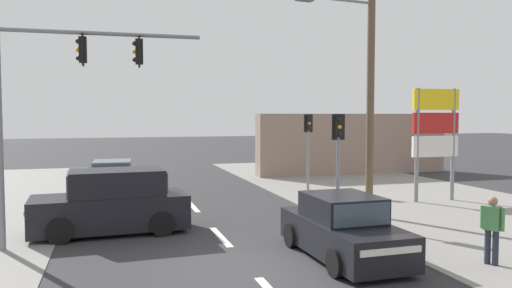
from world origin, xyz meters
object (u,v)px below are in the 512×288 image
(pedestal_signal_far_median, at_px, (308,139))
(shopping_plaza_sign, at_px, (435,128))
(sedan_crossing_left, at_px, (113,180))
(suv_kerbside_parked, at_px, (112,203))
(utility_pole_midground_right, at_px, (368,58))
(pedestrian_at_kerb, at_px, (492,226))
(pedestal_signal_right_kerb, at_px, (338,149))
(traffic_signal_mast, at_px, (52,91))
(sedan_oncoming_near, at_px, (343,230))

(pedestal_signal_far_median, bearing_deg, shopping_plaza_sign, -48.98)
(pedestal_signal_far_median, bearing_deg, sedan_crossing_left, 175.47)
(suv_kerbside_parked, xyz_separation_m, sedan_crossing_left, (0.05, 6.94, -0.18))
(utility_pole_midground_right, height_order, pedestrian_at_kerb, utility_pole_midground_right)
(utility_pole_midground_right, height_order, pedestal_signal_right_kerb, utility_pole_midground_right)
(utility_pole_midground_right, xyz_separation_m, traffic_signal_mast, (-9.92, -1.24, -1.30))
(pedestal_signal_far_median, bearing_deg, traffic_signal_mast, -144.00)
(suv_kerbside_parked, xyz_separation_m, sedan_oncoming_near, (5.43, -4.33, -0.18))
(pedestrian_at_kerb, bearing_deg, shopping_plaza_sign, 62.11)
(traffic_signal_mast, height_order, pedestrian_at_kerb, traffic_signal_mast)
(pedestal_signal_far_median, relative_size, sedan_crossing_left, 0.82)
(utility_pole_midground_right, distance_m, pedestal_signal_far_median, 6.99)
(traffic_signal_mast, distance_m, sedan_oncoming_near, 8.30)
(traffic_signal_mast, xyz_separation_m, pedestrian_at_kerb, (9.96, -4.63, -3.22))
(shopping_plaza_sign, bearing_deg, sedan_crossing_left, 158.25)
(pedestal_signal_right_kerb, xyz_separation_m, pedestal_signal_far_median, (1.79, 6.87, 0.00))
(shopping_plaza_sign, xyz_separation_m, suv_kerbside_parked, (-12.63, -1.92, -2.10))
(utility_pole_midground_right, distance_m, pedestal_signal_right_kerb, 3.38)
(utility_pole_midground_right, relative_size, pedestrian_at_kerb, 6.24)
(pedestal_signal_far_median, height_order, sedan_oncoming_near, pedestal_signal_far_median)
(utility_pole_midground_right, bearing_deg, pedestal_signal_right_kerb, -156.53)
(pedestal_signal_right_kerb, relative_size, sedan_oncoming_near, 0.83)
(utility_pole_midground_right, bearing_deg, sedan_crossing_left, 140.27)
(pedestal_signal_far_median, relative_size, suv_kerbside_parked, 0.77)
(traffic_signal_mast, bearing_deg, pedestrian_at_kerb, -24.94)
(pedestal_signal_right_kerb, distance_m, sedan_crossing_left, 10.47)
(traffic_signal_mast, height_order, sedan_crossing_left, traffic_signal_mast)
(utility_pole_midground_right, xyz_separation_m, shopping_plaza_sign, (4.19, 1.96, -2.47))
(utility_pole_midground_right, xyz_separation_m, sedan_oncoming_near, (-3.01, -4.30, -4.75))
(shopping_plaza_sign, distance_m, suv_kerbside_parked, 12.95)
(traffic_signal_mast, height_order, pedestal_signal_right_kerb, traffic_signal_mast)
(pedestal_signal_far_median, xyz_separation_m, shopping_plaza_sign, (3.76, -4.32, 0.57))
(sedan_crossing_left, relative_size, pedestrian_at_kerb, 2.65)
(sedan_crossing_left, xyz_separation_m, sedan_oncoming_near, (5.38, -11.27, 0.00))
(pedestrian_at_kerb, bearing_deg, pedestal_signal_right_kerb, 104.93)
(traffic_signal_mast, bearing_deg, sedan_crossing_left, 79.50)
(pedestal_signal_far_median, height_order, sedan_crossing_left, pedestal_signal_far_median)
(pedestal_signal_right_kerb, distance_m, pedestal_signal_far_median, 7.10)
(traffic_signal_mast, distance_m, suv_kerbside_parked, 3.80)
(shopping_plaza_sign, height_order, pedestrian_at_kerb, shopping_plaza_sign)
(shopping_plaza_sign, relative_size, sedan_oncoming_near, 1.08)
(suv_kerbside_parked, height_order, sedan_crossing_left, suv_kerbside_parked)
(traffic_signal_mast, bearing_deg, suv_kerbside_parked, 40.78)
(sedan_crossing_left, distance_m, sedan_oncoming_near, 12.49)
(sedan_crossing_left, bearing_deg, traffic_signal_mast, -100.50)
(utility_pole_midground_right, xyz_separation_m, pedestal_signal_far_median, (0.43, 6.28, -3.03))
(utility_pole_midground_right, bearing_deg, pedestal_signal_far_median, 86.10)
(suv_kerbside_parked, bearing_deg, shopping_plaza_sign, 8.65)
(sedan_oncoming_near, bearing_deg, suv_kerbside_parked, 141.42)
(sedan_crossing_left, distance_m, pedestrian_at_kerb, 15.37)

